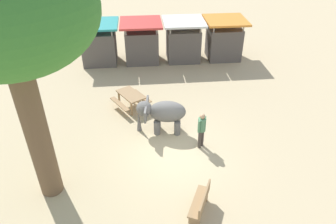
% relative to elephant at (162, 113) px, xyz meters
% --- Properties ---
extents(ground_plane, '(60.00, 60.00, 0.00)m').
position_rel_elephant_xyz_m(ground_plane, '(0.34, -1.44, -0.96)').
color(ground_plane, tan).
extents(elephant, '(2.18, 1.46, 1.50)m').
position_rel_elephant_xyz_m(elephant, '(0.00, 0.00, 0.00)').
color(elephant, slate).
rests_on(elephant, ground_plane).
extents(person_handler, '(0.38, 0.40, 1.62)m').
position_rel_elephant_xyz_m(person_handler, '(1.50, -1.23, -0.01)').
color(person_handler, '#3F3833').
rests_on(person_handler, ground_plane).
extents(shade_tree_main, '(4.84, 4.44, 8.02)m').
position_rel_elephant_xyz_m(shade_tree_main, '(-4.14, -3.08, 5.21)').
color(shade_tree_main, brown).
rests_on(shade_tree_main, ground_plane).
extents(wooden_bench, '(0.95, 1.44, 0.88)m').
position_rel_elephant_xyz_m(wooden_bench, '(0.88, -4.55, -0.49)').
color(wooden_bench, '#9E7A51').
rests_on(wooden_bench, ground_plane).
extents(picnic_table_near, '(2.04, 2.05, 0.78)m').
position_rel_elephant_xyz_m(picnic_table_near, '(-1.37, 2.05, -0.37)').
color(picnic_table_near, '#9E7A51').
rests_on(picnic_table_near, ground_plane).
extents(market_stall_teal, '(2.50, 2.50, 2.52)m').
position_rel_elephant_xyz_m(market_stall_teal, '(-3.26, 7.57, 0.18)').
color(market_stall_teal, '#59514C').
rests_on(market_stall_teal, ground_plane).
extents(market_stall_red, '(2.50, 2.50, 2.52)m').
position_rel_elephant_xyz_m(market_stall_red, '(-0.66, 7.57, 0.18)').
color(market_stall_red, '#59514C').
rests_on(market_stall_red, ground_plane).
extents(market_stall_white, '(2.50, 2.50, 2.52)m').
position_rel_elephant_xyz_m(market_stall_white, '(1.94, 7.57, 0.18)').
color(market_stall_white, '#59514C').
rests_on(market_stall_white, ground_plane).
extents(market_stall_orange, '(2.50, 2.50, 2.52)m').
position_rel_elephant_xyz_m(market_stall_orange, '(4.54, 7.57, 0.18)').
color(market_stall_orange, '#59514C').
rests_on(market_stall_orange, ground_plane).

